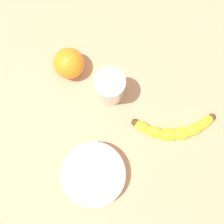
{
  "coord_description": "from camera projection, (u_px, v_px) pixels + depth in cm",
  "views": [
    {
      "loc": [
        12.95,
        9.84,
        79.31
      ],
      "look_at": [
        6.31,
        0.35,
        5.0
      ],
      "focal_mm": 44.92,
      "sensor_mm": 36.0,
      "label": 1
    }
  ],
  "objects": [
    {
      "name": "orange_fruit",
      "position": [
        69.0,
        63.0,
        0.75
      ],
      "size": [
        8.39,
        8.39,
        8.39
      ],
      "primitive_type": "sphere",
      "color": "orange",
      "rests_on": "wooden_tabletop"
    },
    {
      "name": "banana",
      "position": [
        175.0,
        130.0,
        0.75
      ],
      "size": [
        20.16,
        13.59,
        3.34
      ],
      "rotation": [
        0.0,
        0.0,
        2.6
      ],
      "color": "yellow",
      "rests_on": "wooden_tabletop"
    },
    {
      "name": "ceramic_bowl",
      "position": [
        94.0,
        174.0,
        0.72
      ],
      "size": [
        16.66,
        16.66,
        4.45
      ],
      "color": "white",
      "rests_on": "wooden_tabletop"
    },
    {
      "name": "smoothie_glass",
      "position": [
        110.0,
        88.0,
        0.73
      ],
      "size": [
        7.57,
        7.57,
        11.68
      ],
      "color": "silver",
      "rests_on": "wooden_tabletop"
    },
    {
      "name": "wooden_tabletop",
      "position": [
        130.0,
        100.0,
        0.79
      ],
      "size": [
        120.0,
        120.0,
        3.0
      ],
      "primitive_type": "cube",
      "color": "tan",
      "rests_on": "ground"
    }
  ]
}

